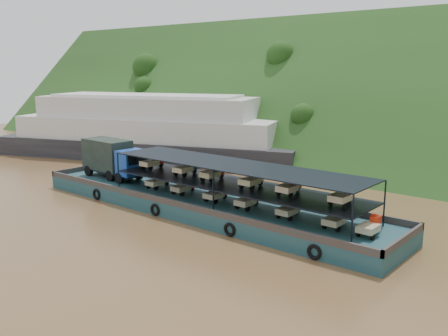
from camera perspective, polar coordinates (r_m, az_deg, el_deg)
The scene contains 4 objects.
ground at distance 42.38m, azimuth -0.53°, elevation -5.21°, with size 160.00×160.00×0.00m, color brown.
hillside at distance 72.91m, azimuth 18.14°, elevation 1.31°, with size 140.00×28.00×28.00m, color #1A3212.
cargo_barge at distance 43.66m, azimuth -3.95°, elevation -3.03°, with size 35.00×7.18×5.01m.
passenger_ferry at distance 69.05m, azimuth -8.72°, elevation 4.31°, with size 43.09×25.15×8.53m.
Camera 1 is at (26.32, -30.89, 12.21)m, focal length 40.00 mm.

